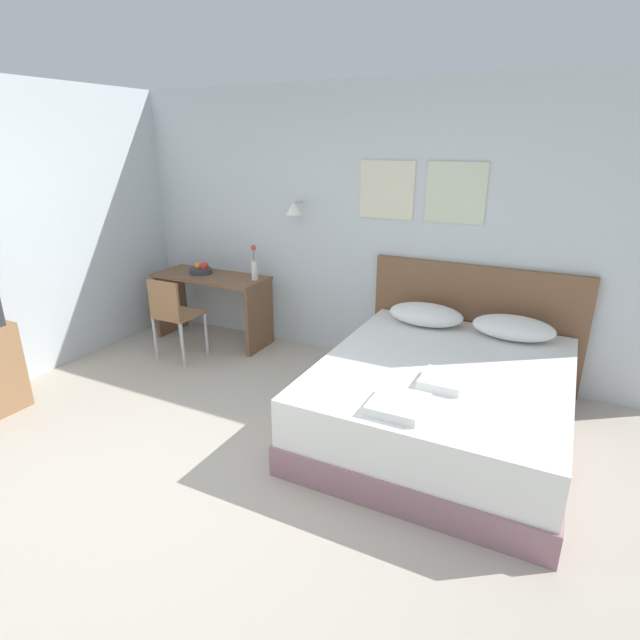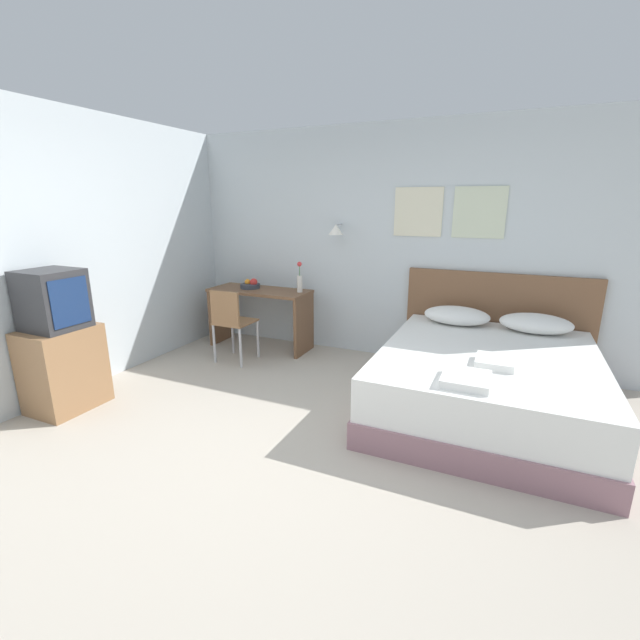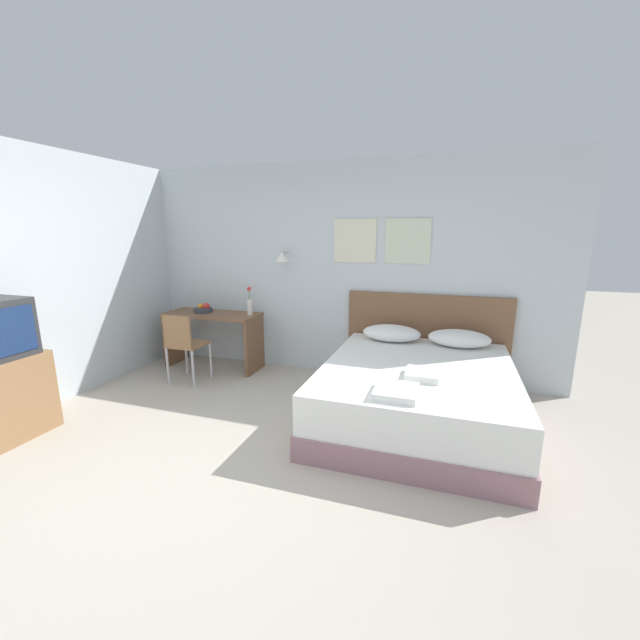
% 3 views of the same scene
% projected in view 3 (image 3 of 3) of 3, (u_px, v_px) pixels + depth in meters
% --- Properties ---
extents(ground_plane, '(24.00, 24.00, 0.00)m').
position_uv_depth(ground_plane, '(221.00, 487.00, 2.84)').
color(ground_plane, '#B2A899').
extents(wall_back, '(5.69, 0.31, 2.65)m').
position_uv_depth(wall_back, '(329.00, 270.00, 4.98)').
color(wall_back, silver).
rests_on(wall_back, ground_plane).
extents(bed, '(1.77, 2.09, 0.57)m').
position_uv_depth(bed, '(417.00, 394.00, 3.78)').
color(bed, gray).
rests_on(bed, ground_plane).
extents(headboard, '(1.89, 0.06, 1.09)m').
position_uv_depth(headboard, '(425.00, 339.00, 4.72)').
color(headboard, brown).
rests_on(headboard, ground_plane).
extents(pillow_left, '(0.66, 0.41, 0.19)m').
position_uv_depth(pillow_left, '(391.00, 333.00, 4.54)').
color(pillow_left, white).
rests_on(pillow_left, bed).
extents(pillow_right, '(0.66, 0.41, 0.19)m').
position_uv_depth(pillow_right, '(459.00, 338.00, 4.31)').
color(pillow_right, white).
rests_on(pillow_right, bed).
extents(folded_towel_near_foot, '(0.28, 0.30, 0.06)m').
position_uv_depth(folded_towel_near_foot, '(422.00, 374.00, 3.40)').
color(folded_towel_near_foot, white).
rests_on(folded_towel_near_foot, bed).
extents(folded_towel_mid_bed, '(0.32, 0.35, 0.06)m').
position_uv_depth(folded_towel_mid_bed, '(396.00, 392.00, 3.03)').
color(folded_towel_mid_bed, white).
rests_on(folded_towel_mid_bed, bed).
extents(desk, '(1.27, 0.52, 0.75)m').
position_uv_depth(desk, '(213.00, 329.00, 5.26)').
color(desk, brown).
rests_on(desk, ground_plane).
extents(desk_chair, '(0.40, 0.40, 0.86)m').
position_uv_depth(desk_chair, '(183.00, 342.00, 4.69)').
color(desk_chair, '#8E6642').
rests_on(desk_chair, ground_plane).
extents(fruit_bowl, '(0.25, 0.25, 0.13)m').
position_uv_depth(fruit_bowl, '(203.00, 309.00, 5.27)').
color(fruit_bowl, '#333842').
rests_on(fruit_bowl, desk).
extents(flower_vase, '(0.07, 0.07, 0.37)m').
position_uv_depth(flower_vase, '(250.00, 304.00, 5.07)').
color(flower_vase, silver).
rests_on(flower_vase, desk).
extents(tv_stand, '(0.46, 0.58, 0.74)m').
position_uv_depth(tv_stand, '(9.00, 396.00, 3.50)').
color(tv_stand, '#8E6642').
rests_on(tv_stand, ground_plane).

